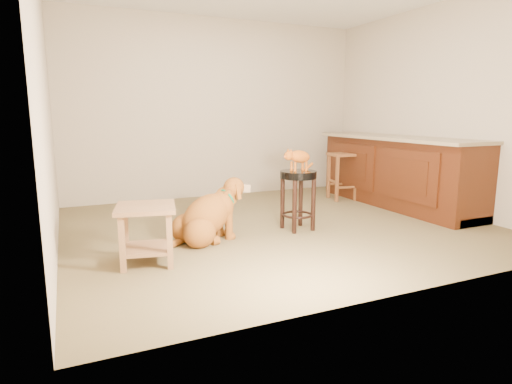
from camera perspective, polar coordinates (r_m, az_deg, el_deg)
name	(u,v)px	position (r m, az deg, el deg)	size (l,w,h in m)	color
floor	(278,226)	(4.82, 2.95, -4.50)	(4.50, 4.00, 0.01)	brown
room_shell	(279,71)	(4.67, 3.15, 15.78)	(4.54, 4.04, 2.62)	#B5A892
cabinet_run	(397,174)	(6.08, 18.25, 2.35)	(0.70, 2.56, 0.94)	#471F0C
padded_stool	(298,188)	(4.59, 5.62, 0.52)	(0.39, 0.39, 0.64)	black
wood_stool	(342,176)	(6.34, 11.40, 2.17)	(0.42, 0.42, 0.68)	brown
side_table	(146,225)	(3.67, -14.41, -4.33)	(0.56, 0.56, 0.50)	#89613F
golden_retriever	(207,217)	(4.21, -6.52, -3.37)	(1.00, 0.58, 0.65)	brown
tabby_kitten	(298,157)	(4.54, 5.58, 4.62)	(0.42, 0.18, 0.27)	#93440E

